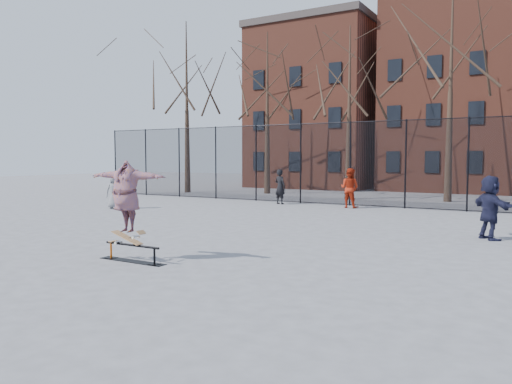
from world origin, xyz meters
The scene contains 11 objects.
ground centered at (0.00, 0.00, 0.00)m, with size 100.00×100.00×0.00m, color slate.
skate_rail centered at (-1.07, -1.66, 0.15)m, with size 1.77×0.27×0.39m.
skateboard centered at (-1.21, -1.66, 0.44)m, with size 0.88×0.21×0.11m, color olive, non-canonical shape.
skater centered at (-1.21, -1.66, 1.29)m, with size 1.95×0.53×1.59m, color #3A3381.
bystander_grey centered at (-9.96, 6.24, 0.78)m, with size 0.76×0.49×1.55m, color slate.
bystander_black centered at (-4.63, 12.00, 0.86)m, with size 0.62×0.41×1.71m, color black.
bystander_red centered at (-1.04, 12.00, 0.90)m, with size 0.88×0.68×1.81m, color #9C210D.
bystander_navy centered at (5.41, 5.64, 0.90)m, with size 1.67×0.53×1.80m, color #191A32.
fence centered at (-0.01, 13.00, 2.05)m, with size 34.03×0.07×4.00m.
tree_row centered at (-0.25, 17.15, 7.36)m, with size 33.66×7.46×10.67m.
rowhouses centered at (0.72, 26.00, 6.06)m, with size 29.00×7.00×13.00m.
Camera 1 is at (6.87, -9.63, 2.31)m, focal length 35.00 mm.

